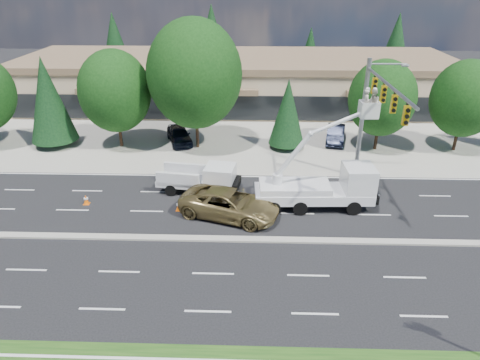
{
  "coord_description": "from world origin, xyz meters",
  "views": [
    {
      "loc": [
        1.99,
        -21.24,
        14.26
      ],
      "look_at": [
        1.22,
        3.22,
        2.4
      ],
      "focal_mm": 32.0,
      "sensor_mm": 36.0,
      "label": 1
    }
  ],
  "objects_px": {
    "bucket_truck": "(327,183)",
    "signal_mast": "(372,108)",
    "utility_pickup": "(202,181)",
    "minivan": "(230,204)"
  },
  "relations": [
    {
      "from": "signal_mast",
      "to": "utility_pickup",
      "type": "bearing_deg",
      "value": -175.56
    },
    {
      "from": "signal_mast",
      "to": "bucket_truck",
      "type": "relative_size",
      "value": 1.2
    },
    {
      "from": "utility_pickup",
      "to": "bucket_truck",
      "type": "height_order",
      "value": "bucket_truck"
    },
    {
      "from": "utility_pickup",
      "to": "minivan",
      "type": "xyz_separation_m",
      "value": [
        2.15,
        -3.34,
        0.02
      ]
    },
    {
      "from": "utility_pickup",
      "to": "minivan",
      "type": "distance_m",
      "value": 3.97
    },
    {
      "from": "utility_pickup",
      "to": "minivan",
      "type": "height_order",
      "value": "utility_pickup"
    },
    {
      "from": "signal_mast",
      "to": "minivan",
      "type": "xyz_separation_m",
      "value": [
        -9.47,
        -4.24,
        -5.16
      ]
    },
    {
      "from": "bucket_truck",
      "to": "utility_pickup",
      "type": "bearing_deg",
      "value": 165.15
    },
    {
      "from": "bucket_truck",
      "to": "minivan",
      "type": "distance_m",
      "value": 6.58
    },
    {
      "from": "bucket_truck",
      "to": "signal_mast",
      "type": "bearing_deg",
      "value": 39.91
    }
  ]
}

